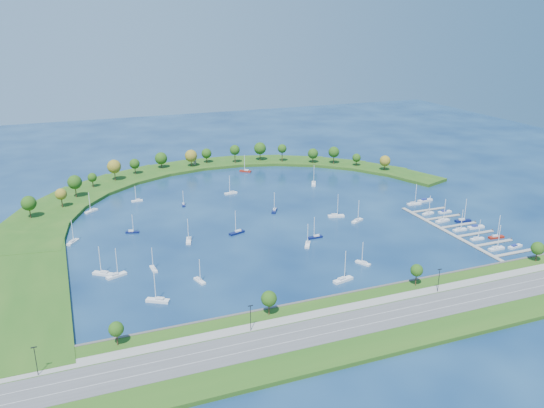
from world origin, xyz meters
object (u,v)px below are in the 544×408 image
object	(u,v)px
moored_boat_15	(158,300)
docked_boat_8	(428,213)
moored_boat_9	(132,231)
docked_boat_2	(477,238)
moored_boat_8	(315,236)
docked_boat_6	(443,220)
moored_boat_18	(116,275)
moored_boat_21	(153,268)
moored_boat_5	(103,273)
docked_boat_9	(445,212)
moored_boat_11	(73,241)
dock_system	(460,230)
moored_boat_16	(200,280)
moored_boat_12	(189,240)
moored_boat_14	(246,171)
docked_boat_3	(496,236)
moored_boat_6	(237,232)
docked_boat_7	(463,220)
moored_boat_13	(314,183)
docked_boat_11	(425,200)
moored_boat_19	(363,262)
moored_boat_20	(91,210)
docked_boat_0	(496,248)
moored_boat_1	(275,210)
harbor_tower	(195,161)
docked_boat_4	(460,229)
docked_boat_10	(414,203)
moored_boat_0	(308,244)
moored_boat_7	(336,215)
docked_boat_1	(515,246)
docked_boat_5	(476,227)
moored_boat_2	(183,204)
moored_boat_4	(231,193)
moored_boat_10	(357,220)

from	to	relation	value
moored_boat_15	docked_boat_8	size ratio (longest dim) A/B	1.24
moored_boat_9	docked_boat_2	world-z (taller)	docked_boat_2
moored_boat_8	docked_boat_6	distance (m)	75.40
moored_boat_18	moored_boat_21	distance (m)	16.29
moored_boat_5	docked_boat_9	bearing A→B (deg)	-139.97
moored_boat_8	moored_boat_11	world-z (taller)	moored_boat_11
dock_system	moored_boat_16	world-z (taller)	moored_boat_16
moored_boat_5	moored_boat_8	xyz separation A→B (m)	(104.65, 4.41, -0.06)
moored_boat_12	docked_boat_6	size ratio (longest dim) A/B	0.96
moored_boat_21	docked_boat_2	distance (m)	160.41
moored_boat_8	moored_boat_14	size ratio (longest dim) A/B	0.92
moored_boat_14	docked_boat_3	xyz separation A→B (m)	(78.35, -165.60, -0.01)
moored_boat_9	docked_boat_6	distance (m)	167.38
moored_boat_6	docked_boat_7	world-z (taller)	docked_boat_7
moored_boat_13	moored_boat_16	world-z (taller)	moored_boat_13
docked_boat_7	docked_boat_11	distance (m)	36.87
moored_boat_21	moored_boat_19	bearing A→B (deg)	-112.05
docked_boat_6	docked_boat_9	bearing A→B (deg)	38.60
moored_boat_20	docked_boat_0	world-z (taller)	docked_boat_0
moored_boat_1	moored_boat_13	xyz separation A→B (m)	(44.28, 40.57, 0.05)
harbor_tower	moored_boat_1	distance (m)	116.00
moored_boat_14	moored_boat_20	distance (m)	121.03
moored_boat_21	docked_boat_4	world-z (taller)	docked_boat_4
docked_boat_10	harbor_tower	bearing A→B (deg)	131.44
moored_boat_16	moored_boat_13	bearing A→B (deg)	120.69
moored_boat_11	moored_boat_16	distance (m)	80.41
docked_boat_7	docked_boat_8	bearing A→B (deg)	131.65
moored_boat_16	docked_boat_11	xyz separation A→B (m)	(154.63, 54.74, -0.14)
harbor_tower	docked_boat_9	xyz separation A→B (m)	(109.04, -152.01, -3.45)
docked_boat_0	moored_boat_18	bearing A→B (deg)	166.41
moored_boat_0	docked_boat_10	xyz separation A→B (m)	(85.30, 32.98, 0.03)
moored_boat_7	docked_boat_9	xyz separation A→B (m)	(61.43, -16.66, -0.34)
moored_boat_5	docked_boat_1	world-z (taller)	moored_boat_5
moored_boat_19	docked_boat_8	world-z (taller)	docked_boat_8
moored_boat_9	docked_boat_7	world-z (taller)	docked_boat_7
harbor_tower	moored_boat_0	bearing A→B (deg)	-84.62
moored_boat_13	docked_boat_7	xyz separation A→B (m)	(46.04, -93.66, -0.01)
docked_boat_5	docked_boat_11	size ratio (longest dim) A/B	0.94
moored_boat_15	docked_boat_5	world-z (taller)	moored_boat_15
docked_boat_3	dock_system	bearing A→B (deg)	131.57
moored_boat_2	docked_boat_1	xyz separation A→B (m)	(136.93, -121.10, -0.23)
moored_boat_2	moored_boat_7	bearing A→B (deg)	65.71
moored_boat_14	docked_boat_2	distance (m)	177.33
moored_boat_4	docked_boat_7	size ratio (longest dim) A/B	0.92
docked_boat_5	docked_boat_11	world-z (taller)	docked_boat_11
moored_boat_18	harbor_tower	bearing A→B (deg)	43.69
moored_boat_0	moored_boat_13	xyz separation A→B (m)	(47.36, 92.65, 0.06)
moored_boat_12	docked_boat_2	xyz separation A→B (m)	(136.39, -50.72, -0.05)
moored_boat_4	moored_boat_10	bearing A→B (deg)	118.89
moored_boat_7	docked_boat_0	size ratio (longest dim) A/B	1.07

